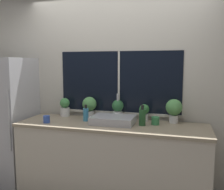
% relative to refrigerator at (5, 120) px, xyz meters
% --- Properties ---
extents(wall_back, '(8.00, 0.09, 2.70)m').
position_rel_refrigerator_xyz_m(wall_back, '(1.56, 0.35, 0.49)').
color(wall_back, beige).
rests_on(wall_back, ground_plane).
extents(wall_left, '(0.06, 7.00, 2.70)m').
position_rel_refrigerator_xyz_m(wall_left, '(-0.64, 1.13, 0.49)').
color(wall_left, beige).
rests_on(wall_left, ground_plane).
extents(counter, '(2.30, 0.68, 0.92)m').
position_rel_refrigerator_xyz_m(counter, '(1.56, -0.05, -0.40)').
color(counter, beige).
rests_on(counter, ground_plane).
extents(refrigerator, '(0.72, 0.67, 1.72)m').
position_rel_refrigerator_xyz_m(refrigerator, '(0.00, 0.00, 0.00)').
color(refrigerator, '#B7B7BC').
rests_on(refrigerator, ground_plane).
extents(sink, '(0.51, 0.41, 0.34)m').
position_rel_refrigerator_xyz_m(sink, '(1.57, -0.02, 0.11)').
color(sink, '#ADADB2').
rests_on(sink, counter).
extents(potted_plant_far_left, '(0.13, 0.13, 0.25)m').
position_rel_refrigerator_xyz_m(potted_plant_far_left, '(0.81, 0.21, 0.19)').
color(potted_plant_far_left, white).
rests_on(potted_plant_far_left, counter).
extents(potted_plant_left, '(0.19, 0.19, 0.28)m').
position_rel_refrigerator_xyz_m(potted_plant_left, '(1.18, 0.21, 0.23)').
color(potted_plant_left, white).
rests_on(potted_plant_left, counter).
extents(potted_plant_center, '(0.15, 0.15, 0.26)m').
position_rel_refrigerator_xyz_m(potted_plant_center, '(1.57, 0.21, 0.20)').
color(potted_plant_center, white).
rests_on(potted_plant_center, counter).
extents(potted_plant_right, '(0.13, 0.13, 0.21)m').
position_rel_refrigerator_xyz_m(potted_plant_right, '(1.91, 0.21, 0.18)').
color(potted_plant_right, white).
rests_on(potted_plant_right, counter).
extents(potted_plant_far_right, '(0.20, 0.20, 0.29)m').
position_rel_refrigerator_xyz_m(potted_plant_far_right, '(2.28, 0.21, 0.24)').
color(potted_plant_far_right, white).
rests_on(potted_plant_far_right, counter).
extents(soap_bottle, '(0.07, 0.07, 0.21)m').
position_rel_refrigerator_xyz_m(soap_bottle, '(1.21, 0.00, 0.15)').
color(soap_bottle, teal).
rests_on(soap_bottle, counter).
extents(bottle_tall, '(0.08, 0.08, 0.24)m').
position_rel_refrigerator_xyz_m(bottle_tall, '(1.93, -0.03, 0.17)').
color(bottle_tall, '#235128').
rests_on(bottle_tall, counter).
extents(mug_blue, '(0.08, 0.08, 0.09)m').
position_rel_refrigerator_xyz_m(mug_blue, '(0.78, -0.22, 0.11)').
color(mug_blue, '#3351AD').
rests_on(mug_blue, counter).
extents(mug_green, '(0.09, 0.09, 0.09)m').
position_rel_refrigerator_xyz_m(mug_green, '(2.07, 0.06, 0.11)').
color(mug_green, '#38844C').
rests_on(mug_green, counter).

